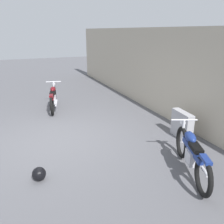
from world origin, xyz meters
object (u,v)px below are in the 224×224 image
Objects in this scene: motorcycle_maroon at (53,98)px; helmet at (39,174)px; stone_marker at (182,125)px; motorcycle_blue at (191,153)px.

helmet is at bearing -179.89° from motorcycle_maroon.
motorcycle_blue is (1.41, -0.90, 0.08)m from stone_marker.
motorcycle_blue reaches higher than motorcycle_maroon.
stone_marker is 1.67m from motorcycle_blue.
stone_marker is at bearing -9.59° from motorcycle_blue.
motorcycle_maroon is at bearing 42.00° from motorcycle_blue.
stone_marker reaches higher than helmet.
helmet is 4.41m from motorcycle_maroon.
stone_marker is at bearing -130.97° from motorcycle_maroon.
motorcycle_maroon is at bearing -144.39° from stone_marker.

